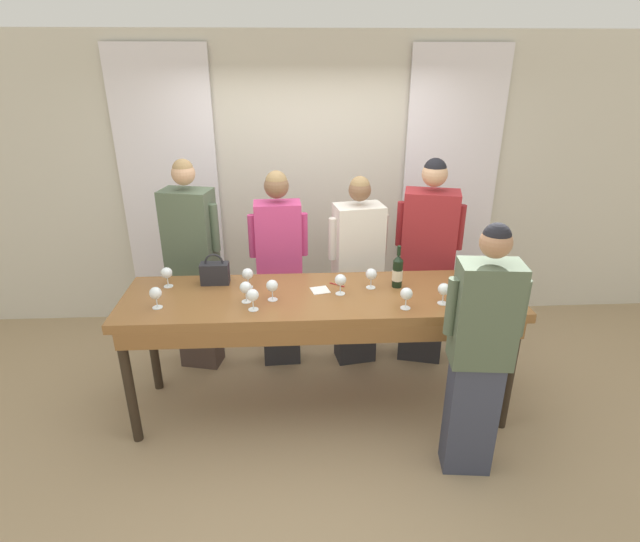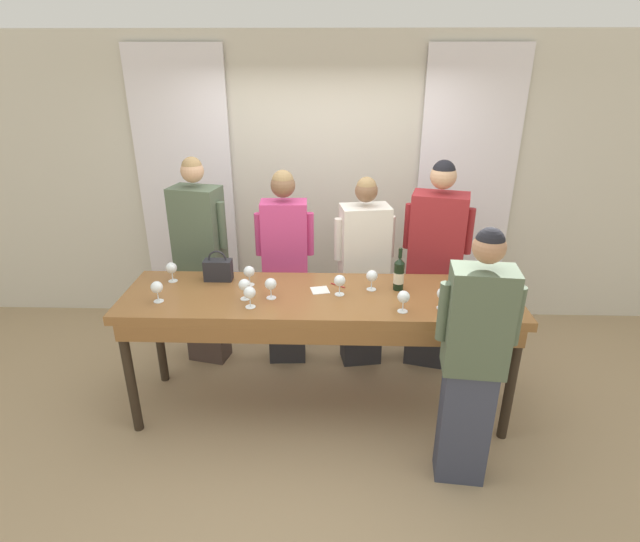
% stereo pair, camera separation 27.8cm
% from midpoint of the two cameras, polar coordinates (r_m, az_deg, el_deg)
% --- Properties ---
extents(ground_plane, '(18.00, 18.00, 0.00)m').
position_cam_midpoint_polar(ground_plane, '(4.14, 1.96, -15.12)').
color(ground_plane, tan).
extents(wall_back, '(12.00, 0.06, 2.80)m').
position_cam_midpoint_polar(wall_back, '(5.00, 2.16, 9.79)').
color(wall_back, beige).
rests_on(wall_back, ground_plane).
extents(curtain_panel_left, '(0.92, 0.03, 2.69)m').
position_cam_midpoint_polar(curtain_panel_left, '(5.13, -13.49, 8.86)').
color(curtain_panel_left, white).
rests_on(curtain_panel_left, ground_plane).
extents(curtain_panel_right, '(0.92, 0.03, 2.69)m').
position_cam_midpoint_polar(curtain_panel_right, '(5.15, 17.71, 8.46)').
color(curtain_panel_right, white).
rests_on(curtain_panel_right, ground_plane).
extents(tasting_bar, '(2.85, 0.77, 0.99)m').
position_cam_midpoint_polar(tasting_bar, '(3.63, 2.16, -4.13)').
color(tasting_bar, brown).
rests_on(tasting_bar, ground_plane).
extents(wine_bottle, '(0.08, 0.08, 0.32)m').
position_cam_midpoint_polar(wine_bottle, '(3.70, 11.15, -0.39)').
color(wine_bottle, black).
rests_on(wine_bottle, tasting_bar).
extents(handbag, '(0.21, 0.10, 0.24)m').
position_cam_midpoint_polar(handbag, '(3.85, -9.56, 0.16)').
color(handbag, '#232328').
rests_on(handbag, tasting_bar).
extents(wine_glass_front_left, '(0.08, 0.08, 0.15)m').
position_cam_midpoint_polar(wine_glass_front_left, '(3.64, 19.18, -1.98)').
color(wine_glass_front_left, white).
rests_on(wine_glass_front_left, tasting_bar).
extents(wine_glass_front_mid, '(0.08, 0.08, 0.15)m').
position_cam_midpoint_polar(wine_glass_front_mid, '(3.89, -14.68, 0.24)').
color(wine_glass_front_mid, white).
rests_on(wine_glass_front_mid, tasting_bar).
extents(wine_glass_front_right, '(0.08, 0.08, 0.15)m').
position_cam_midpoint_polar(wine_glass_front_right, '(3.59, -16.07, -1.90)').
color(wine_glass_front_right, white).
rests_on(wine_glass_front_right, tasting_bar).
extents(wine_glass_center_left, '(0.08, 0.08, 0.15)m').
position_cam_midpoint_polar(wine_glass_center_left, '(3.56, 4.50, -1.22)').
color(wine_glass_center_left, white).
rests_on(wine_glass_center_left, tasting_bar).
extents(wine_glass_center_mid, '(0.08, 0.08, 0.15)m').
position_cam_midpoint_polar(wine_glass_center_mid, '(3.51, -3.41, -1.58)').
color(wine_glass_center_mid, white).
rests_on(wine_glass_center_mid, tasting_bar).
extents(wine_glass_center_right, '(0.08, 0.08, 0.15)m').
position_cam_midpoint_polar(wine_glass_center_right, '(3.67, 8.12, -0.64)').
color(wine_glass_center_right, white).
rests_on(wine_glass_center_right, tasting_bar).
extents(wine_glass_back_left, '(0.08, 0.08, 0.15)m').
position_cam_midpoint_polar(wine_glass_back_left, '(3.39, 11.86, -3.00)').
color(wine_glass_back_left, white).
rests_on(wine_glass_back_left, tasting_bar).
extents(wine_glass_back_mid, '(0.08, 0.08, 0.15)m').
position_cam_midpoint_polar(wine_glass_back_mid, '(3.39, -5.73, -2.57)').
color(wine_glass_back_mid, white).
rests_on(wine_glass_back_mid, tasting_bar).
extents(wine_glass_back_right, '(0.08, 0.08, 0.15)m').
position_cam_midpoint_polar(wine_glass_back_right, '(3.72, -6.00, -0.14)').
color(wine_glass_back_right, white).
rests_on(wine_glass_back_right, tasting_bar).
extents(wine_glass_near_host, '(0.08, 0.08, 0.15)m').
position_cam_midpoint_polar(wine_glass_near_host, '(3.50, 16.11, -2.62)').
color(wine_glass_near_host, white).
rests_on(wine_glass_near_host, tasting_bar).
extents(wine_glass_by_bottle, '(0.08, 0.08, 0.15)m').
position_cam_midpoint_polar(wine_glass_by_bottle, '(3.51, -6.40, -1.67)').
color(wine_glass_by_bottle, white).
rests_on(wine_glass_by_bottle, tasting_bar).
extents(napkin, '(0.15, 0.15, 0.00)m').
position_cam_midpoint_polar(napkin, '(3.66, 2.15, -2.24)').
color(napkin, white).
rests_on(napkin, tasting_bar).
extents(pen, '(0.11, 0.08, 0.01)m').
position_cam_midpoint_polar(pen, '(3.74, 4.20, -1.69)').
color(pen, maroon).
rests_on(pen, tasting_bar).
extents(guest_olive_jacket, '(0.51, 0.34, 1.85)m').
position_cam_midpoint_polar(guest_olive_jacket, '(4.36, -11.62, 0.85)').
color(guest_olive_jacket, '#473833').
rests_on(guest_olive_jacket, ground_plane).
extents(guest_pink_top, '(0.49, 0.24, 1.75)m').
position_cam_midpoint_polar(guest_pink_top, '(4.26, -2.12, 0.33)').
color(guest_pink_top, '#28282D').
rests_on(guest_pink_top, ground_plane).
extents(guest_cream_sweater, '(0.51, 0.32, 1.70)m').
position_cam_midpoint_polar(guest_cream_sweater, '(4.29, 6.82, -0.38)').
color(guest_cream_sweater, '#28282D').
rests_on(guest_cream_sweater, ground_plane).
extents(guest_striped_shirt, '(0.56, 0.38, 1.83)m').
position_cam_midpoint_polar(guest_striped_shirt, '(4.36, 14.74, 0.39)').
color(guest_striped_shirt, '#28282D').
rests_on(guest_striped_shirt, ground_plane).
extents(host_pouring, '(0.48, 0.27, 1.73)m').
position_cam_midpoint_polar(host_pouring, '(3.21, 19.51, -9.74)').
color(host_pouring, '#383D51').
rests_on(host_pouring, ground_plane).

